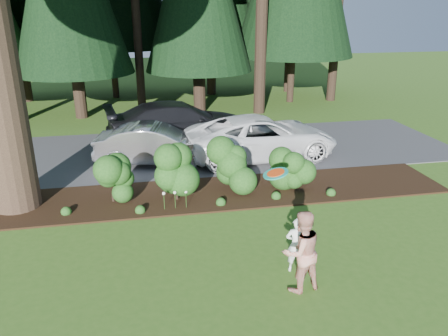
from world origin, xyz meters
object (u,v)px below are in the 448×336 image
at_px(frisbee, 276,173).
at_px(child, 296,245).
at_px(adult, 301,251).
at_px(car_silver_wagon, 156,144).
at_px(car_white_suv, 262,137).
at_px(car_dark_suv, 179,123).

bearing_deg(frisbee, child, -39.67).
bearing_deg(adult, child, -116.11).
relative_size(car_silver_wagon, adult, 2.48).
xyz_separation_m(child, adult, (-0.14, -0.61, 0.23)).
relative_size(car_white_suv, frisbee, 10.59).
xyz_separation_m(car_silver_wagon, adult, (2.42, -7.88, 0.12)).
relative_size(car_silver_wagon, frisbee, 8.06).
bearing_deg(frisbee, adult, -74.14).
height_order(car_white_suv, child, car_white_suv).
distance_m(adult, frisbee, 1.62).
bearing_deg(frisbee, car_white_suv, 76.48).
height_order(car_silver_wagon, child, car_silver_wagon).
relative_size(car_dark_suv, frisbee, 11.03).
bearing_deg(car_silver_wagon, car_dark_suv, -13.46).
bearing_deg(car_dark_suv, frisbee, 178.70).
relative_size(car_dark_suv, adult, 3.40).
height_order(car_dark_suv, adult, car_dark_suv).
relative_size(car_silver_wagon, car_dark_suv, 0.73).
relative_size(car_dark_suv, child, 4.65).
bearing_deg(child, car_silver_wagon, -58.35).
bearing_deg(car_dark_suv, car_white_suv, -138.10).
relative_size(car_silver_wagon, car_white_suv, 0.76).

